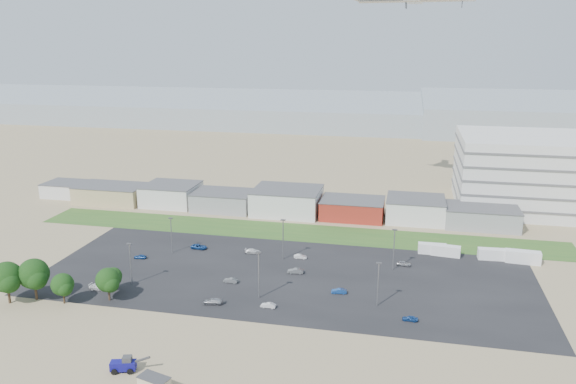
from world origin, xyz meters
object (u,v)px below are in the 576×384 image
(parked_car_4, at_px, (231,280))
(parked_car_7, at_px, (295,271))
(parked_car_8, at_px, (404,263))
(tree_far_left, at_px, (7,280))
(parked_car_3, at_px, (213,301))
(parked_car_9, at_px, (199,247))
(parked_car_2, at_px, (410,318))
(parked_car_5, at_px, (140,257))
(portable_shed, at_px, (154,384))
(parked_car_11, at_px, (300,257))
(telehandler, at_px, (123,364))
(box_trailer_a, at_px, (432,249))
(parked_car_6, at_px, (253,251))
(parked_car_13, at_px, (268,305))
(parked_car_1, at_px, (339,291))
(parked_car_10, at_px, (98,287))

(parked_car_4, relative_size, parked_car_7, 0.88)
(parked_car_8, bearing_deg, tree_far_left, 119.67)
(parked_car_3, relative_size, parked_car_9, 0.97)
(parked_car_2, relative_size, parked_car_5, 0.99)
(portable_shed, bearing_deg, parked_car_11, 95.04)
(telehandler, relative_size, box_trailer_a, 0.94)
(telehandler, height_order, parked_car_8, telehandler)
(parked_car_4, relative_size, parked_car_6, 0.84)
(parked_car_4, bearing_deg, parked_car_3, 0.71)
(parked_car_3, bearing_deg, parked_car_2, 84.30)
(portable_shed, distance_m, parked_car_6, 63.42)
(parked_car_8, xyz_separation_m, parked_car_13, (-28.14, -30.07, -0.09))
(tree_far_left, height_order, parked_car_13, tree_far_left)
(box_trailer_a, bearing_deg, parked_car_2, -98.63)
(parked_car_9, bearing_deg, parked_car_7, -106.35)
(parked_car_4, distance_m, parked_car_5, 29.79)
(box_trailer_a, xyz_separation_m, tree_far_left, (-91.69, -50.54, 4.02))
(parked_car_7, relative_size, parked_car_11, 1.18)
(parked_car_13, bearing_deg, parked_car_4, -129.70)
(tree_far_left, xyz_separation_m, parked_car_8, (84.33, 40.11, -4.78))
(tree_far_left, xyz_separation_m, parked_car_7, (58.18, 29.41, -4.76))
(parked_car_5, bearing_deg, parked_car_9, 123.04)
(parked_car_3, relative_size, parked_car_13, 1.33)
(parked_car_1, bearing_deg, parked_car_11, -152.84)
(parked_car_2, relative_size, parked_car_8, 0.87)
(parked_car_11, bearing_deg, parked_car_6, 83.45)
(tree_far_left, relative_size, parked_car_7, 2.72)
(parked_car_3, distance_m, parked_car_7, 24.88)
(parked_car_1, xyz_separation_m, parked_car_2, (16.00, -9.83, -0.03))
(parked_car_4, height_order, parked_car_11, parked_car_4)
(telehandler, relative_size, parked_car_6, 1.68)
(parked_car_9, bearing_deg, parked_car_11, -88.06)
(parked_car_6, xyz_separation_m, parked_car_10, (-28.67, -29.86, 0.03))
(portable_shed, height_order, parked_car_1, portable_shed)
(portable_shed, distance_m, parked_car_3, 32.20)
(parked_car_7, height_order, parked_car_8, parked_car_7)
(parked_car_10, xyz_separation_m, parked_car_13, (40.80, -0.44, -0.09))
(parked_car_3, xyz_separation_m, parked_car_13, (12.33, 0.96, -0.09))
(parked_car_10, bearing_deg, parked_car_8, -65.04)
(parked_car_9, distance_m, parked_car_10, 32.66)
(telehandler, relative_size, parked_car_2, 2.17)
(parked_car_6, relative_size, parked_car_10, 0.95)
(parked_car_5, height_order, parked_car_8, parked_car_8)
(parked_car_5, relative_size, parked_car_7, 0.82)
(parked_car_13, bearing_deg, parked_car_1, 128.41)
(box_trailer_a, distance_m, parked_car_11, 36.00)
(parked_car_1, relative_size, parked_car_2, 1.10)
(parked_car_3, bearing_deg, parked_car_11, 148.07)
(parked_car_1, distance_m, parked_car_11, 22.85)
(portable_shed, bearing_deg, parked_car_6, 107.21)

